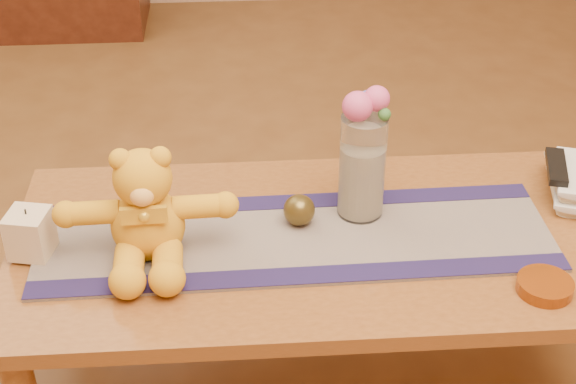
{
  "coord_description": "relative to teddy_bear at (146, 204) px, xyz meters",
  "views": [
    {
      "loc": [
        -0.16,
        -1.57,
        1.62
      ],
      "look_at": [
        -0.05,
        0.0,
        0.58
      ],
      "focal_mm": 51.99,
      "sensor_mm": 36.0,
      "label": 1
    }
  ],
  "objects": [
    {
      "name": "glass_vase",
      "position": [
        0.5,
        0.12,
        0.0
      ],
      "size": [
        0.11,
        0.11,
        0.26
      ],
      "primitive_type": "cylinder",
      "color": "silver",
      "rests_on": "persian_runner"
    },
    {
      "name": "persian_runner",
      "position": [
        0.33,
        0.03,
        -0.13
      ],
      "size": [
        1.21,
        0.37,
        0.01
      ],
      "primitive_type": "cube",
      "rotation": [
        0.0,
        0.0,
        0.02
      ],
      "color": "#1A1740",
      "rests_on": "coffee_table_top"
    },
    {
      "name": "floor",
      "position": [
        0.37,
        0.04,
        -0.59
      ],
      "size": [
        5.5,
        5.5,
        0.0
      ],
      "primitive_type": "plane",
      "color": "brown",
      "rests_on": "ground"
    },
    {
      "name": "rose_right",
      "position": [
        0.52,
        0.12,
        0.18
      ],
      "size": [
        0.06,
        0.06,
        0.06
      ],
      "primitive_type": "sphere",
      "color": "#CA4781",
      "rests_on": "glass_vase"
    },
    {
      "name": "tv_remote",
      "position": [
        0.99,
        0.17,
        -0.05
      ],
      "size": [
        0.08,
        0.17,
        0.02
      ],
      "primitive_type": "cube",
      "rotation": [
        0.0,
        0.0,
        -0.26
      ],
      "color": "black",
      "rests_on": "book_top"
    },
    {
      "name": "pillar_candle",
      "position": [
        -0.27,
        0.01,
        -0.07
      ],
      "size": [
        0.1,
        0.1,
        0.11
      ],
      "primitive_type": "cube",
      "rotation": [
        0.0,
        0.0,
        -0.21
      ],
      "color": "beige",
      "rests_on": "persian_runner"
    },
    {
      "name": "coffee_table_top",
      "position": [
        0.37,
        0.04,
        -0.16
      ],
      "size": [
        1.4,
        0.7,
        0.04
      ],
      "primitive_type": "cube",
      "color": "brown",
      "rests_on": "floor"
    },
    {
      "name": "leaf_sprig",
      "position": [
        0.54,
        0.1,
        0.15
      ],
      "size": [
        0.03,
        0.03,
        0.03
      ],
      "primitive_type": "sphere",
      "color": "#33662D",
      "rests_on": "glass_vase"
    },
    {
      "name": "table_leg_br",
      "position": [
        1.01,
        0.33,
        -0.38
      ],
      "size": [
        0.07,
        0.07,
        0.41
      ],
      "primitive_type": "cylinder",
      "color": "brown",
      "rests_on": "floor"
    },
    {
      "name": "blue_flower_back",
      "position": [
        0.51,
        0.15,
        0.16
      ],
      "size": [
        0.04,
        0.04,
        0.04
      ],
      "primitive_type": "sphere",
      "color": "#5655B8",
      "rests_on": "glass_vase"
    },
    {
      "name": "runner_border_far",
      "position": [
        0.33,
        0.17,
        -0.13
      ],
      "size": [
        1.2,
        0.08,
        0.0
      ],
      "primitive_type": "cube",
      "rotation": [
        0.0,
        0.0,
        0.02
      ],
      "color": "#1C1540",
      "rests_on": "persian_runner"
    },
    {
      "name": "runner_border_near",
      "position": [
        0.34,
        -0.12,
        -0.13
      ],
      "size": [
        1.2,
        0.08,
        0.0
      ],
      "primitive_type": "cube",
      "rotation": [
        0.0,
        0.0,
        0.02
      ],
      "color": "#1C1540",
      "rests_on": "persian_runner"
    },
    {
      "name": "teddy_bear",
      "position": [
        0.0,
        0.0,
        0.0
      ],
      "size": [
        0.39,
        0.33,
        0.26
      ],
      "primitive_type": null,
      "rotation": [
        0.0,
        0.0,
        0.04
      ],
      "color": "gold",
      "rests_on": "persian_runner"
    },
    {
      "name": "rose_left",
      "position": [
        0.48,
        0.11,
        0.17
      ],
      "size": [
        0.07,
        0.07,
        0.07
      ],
      "primitive_type": "sphere",
      "color": "#CA4781",
      "rests_on": "glass_vase"
    },
    {
      "name": "potpourri_fill",
      "position": [
        0.5,
        0.12,
        -0.04
      ],
      "size": [
        0.09,
        0.09,
        0.18
      ],
      "primitive_type": "cylinder",
      "color": "beige",
      "rests_on": "glass_vase"
    },
    {
      "name": "book_top",
      "position": [
        1.0,
        0.18,
        -0.07
      ],
      "size": [
        0.23,
        0.26,
        0.02
      ],
      "primitive_type": "imported",
      "rotation": [
        0.0,
        0.0,
        -0.31
      ],
      "color": "beige",
      "rests_on": "book_upper"
    },
    {
      "name": "book_upper",
      "position": [
        0.99,
        0.18,
        -0.09
      ],
      "size": [
        0.2,
        0.25,
        0.02
      ],
      "primitive_type": "imported",
      "rotation": [
        0.0,
        0.0,
        -0.16
      ],
      "color": "beige",
      "rests_on": "book_lower"
    },
    {
      "name": "candle_wick",
      "position": [
        -0.27,
        0.01,
        -0.02
      ],
      "size": [
        0.0,
        0.0,
        0.01
      ],
      "primitive_type": "cylinder",
      "rotation": [
        0.0,
        0.0,
        -0.21
      ],
      "color": "black",
      "rests_on": "pillar_candle"
    },
    {
      "name": "table_leg_bl",
      "position": [
        -0.27,
        0.33,
        -0.38
      ],
      "size": [
        0.07,
        0.07,
        0.41
      ],
      "primitive_type": "cylinder",
      "color": "brown",
      "rests_on": "floor"
    },
    {
      "name": "book_bottom",
      "position": [
        1.0,
        0.18,
        -0.13
      ],
      "size": [
        0.21,
        0.25,
        0.02
      ],
      "primitive_type": "imported",
      "rotation": [
        0.0,
        0.0,
        -0.21
      ],
      "color": "beige",
      "rests_on": "coffee_table_top"
    },
    {
      "name": "amber_dish",
      "position": [
        0.86,
        -0.19,
        -0.12
      ],
      "size": [
        0.16,
        0.16,
        0.03
      ],
      "primitive_type": "cylinder",
      "rotation": [
        0.0,
        0.0,
        0.35
      ],
      "color": "#BF5914",
      "rests_on": "coffee_table_top"
    },
    {
      "name": "book_lower",
      "position": [
        1.0,
        0.17,
        -0.11
      ],
      "size": [
        0.23,
        0.27,
        0.02
      ],
      "primitive_type": "imported",
      "rotation": [
        0.0,
        0.0,
        -0.35
      ],
      "color": "beige",
      "rests_on": "book_bottom"
    },
    {
      "name": "blue_flower_side",
      "position": [
        0.47,
        0.14,
        0.15
      ],
      "size": [
        0.04,
        0.04,
        0.04
      ],
      "primitive_type": "sphere",
      "color": "#5655B8",
      "rests_on": "glass_vase"
    },
    {
      "name": "bronze_ball",
      "position": [
        0.35,
        0.08,
        -0.09
      ],
      "size": [
        0.09,
        0.09,
        0.08
      ],
      "primitive_type": "sphere",
      "rotation": [
        0.0,
        0.0,
        -0.17
      ],
      "color": "#493B18",
      "rests_on": "persian_runner"
    }
  ]
}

